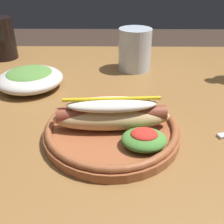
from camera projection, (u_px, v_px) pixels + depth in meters
dining_table at (94, 137)px, 0.61m from camera, size 1.45×0.83×0.74m
hot_dog_plate at (113, 126)px, 0.44m from camera, size 0.23×0.23×0.08m
soda_cup at (1, 39)px, 0.78m from camera, size 0.08×0.08×0.12m
water_cup at (135, 50)px, 0.70m from camera, size 0.09×0.09×0.11m
side_bowl at (30, 78)px, 0.61m from camera, size 0.15×0.15×0.05m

